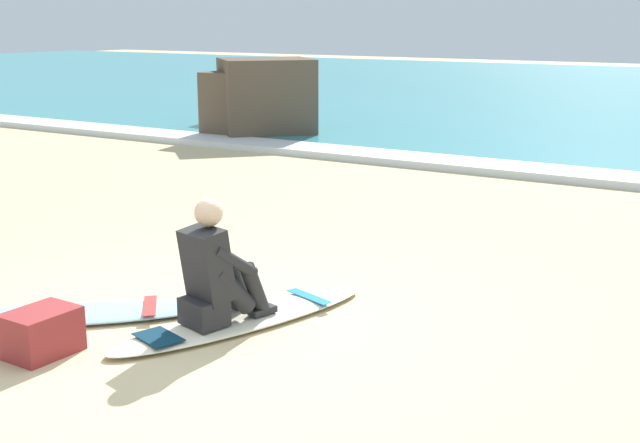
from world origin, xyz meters
The scene contains 7 objects.
ground_plane centered at (0.00, 0.00, 0.00)m, with size 80.00×80.00×0.00m, color beige.
breaking_foam centered at (0.00, 7.64, 0.06)m, with size 80.00×0.90×0.11m, color white.
surfboard_main centered at (0.10, 0.32, 0.04)m, with size 1.22×2.37×0.08m.
surfer_seated centered at (0.02, 0.10, 0.44)m, with size 0.50×0.76×0.95m.
surfboard_spare_near centered at (-1.13, -0.33, 0.04)m, with size 2.07×1.90×0.08m.
rock_outcrop_distant centered at (-6.12, 9.14, 0.69)m, with size 3.20×2.96×1.51m.
beach_bag centered at (-0.72, -0.91, 0.16)m, with size 0.36×0.48×0.32m, color maroon.
Camera 1 is at (3.83, -4.60, 2.30)m, focal length 47.50 mm.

